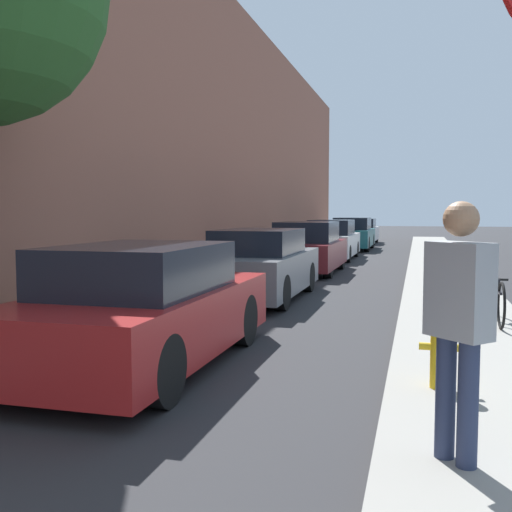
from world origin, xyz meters
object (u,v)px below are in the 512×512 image
(parked_car_red, at_px, (145,308))
(parked_car_teal, at_px, (353,234))
(fire_hydrant, at_px, (440,348))
(bicycle, at_px, (497,300))
(parked_car_white, at_px, (332,241))
(parked_car_maroon, at_px, (308,249))
(pedestrian, at_px, (459,315))
(parked_car_grey, at_px, (261,266))
(parked_car_silver, at_px, (360,231))

(parked_car_red, xyz_separation_m, parked_car_teal, (0.09, 22.37, 0.03))
(parked_car_teal, distance_m, fire_hydrant, 23.00)
(parked_car_red, height_order, fire_hydrant, parked_car_red)
(parked_car_teal, bearing_deg, bicycle, -77.51)
(parked_car_red, xyz_separation_m, bicycle, (4.30, 3.39, -0.22))
(parked_car_white, xyz_separation_m, fire_hydrant, (3.41, -16.84, -0.20))
(parked_car_maroon, bearing_deg, parked_car_white, 90.05)
(pedestrian, bearing_deg, bicycle, 124.30)
(parked_car_white, relative_size, pedestrian, 2.54)
(bicycle, bearing_deg, pedestrian, -99.84)
(parked_car_teal, xyz_separation_m, bicycle, (4.20, -18.99, -0.25))
(parked_car_grey, bearing_deg, parked_car_silver, 90.01)
(parked_car_red, xyz_separation_m, parked_car_grey, (-0.07, 5.64, 0.01))
(parked_car_maroon, height_order, parked_car_white, parked_car_maroon)
(parked_car_silver, bearing_deg, parked_car_grey, -89.99)
(parked_car_grey, xyz_separation_m, parked_car_white, (-0.00, 10.81, 0.01))
(parked_car_teal, bearing_deg, parked_car_maroon, -90.84)
(parked_car_white, bearing_deg, fire_hydrant, -78.56)
(parked_car_teal, xyz_separation_m, pedestrian, (3.28, -24.54, 0.41))
(parked_car_white, relative_size, parked_car_silver, 1.09)
(parked_car_silver, relative_size, fire_hydrant, 5.42)
(parked_car_grey, height_order, parked_car_white, parked_car_white)
(parked_car_white, distance_m, fire_hydrant, 17.19)
(parked_car_teal, bearing_deg, fire_hydrant, -81.91)
(parked_car_silver, distance_m, bicycle, 25.09)
(parked_car_teal, distance_m, pedestrian, 24.76)
(parked_car_red, height_order, bicycle, parked_car_red)
(parked_car_silver, relative_size, pedestrian, 2.33)
(parked_car_red, xyz_separation_m, fire_hydrant, (3.33, -0.39, -0.18))
(parked_car_grey, distance_m, parked_car_silver, 22.44)
(parked_car_teal, distance_m, parked_car_silver, 5.72)
(parked_car_red, distance_m, fire_hydrant, 3.36)
(parked_car_red, distance_m, parked_car_grey, 5.64)
(fire_hydrant, bearing_deg, parked_car_red, 173.27)
(parked_car_maroon, bearing_deg, parked_car_teal, 89.16)
(parked_car_red, bearing_deg, parked_car_grey, 90.75)
(parked_car_white, xyz_separation_m, pedestrian, (3.45, -18.61, 0.43))
(parked_car_maroon, height_order, parked_car_teal, parked_car_teal)
(parked_car_white, height_order, bicycle, parked_car_white)
(parked_car_maroon, bearing_deg, bicycle, -60.71)
(parked_car_red, relative_size, pedestrian, 2.42)
(bicycle, bearing_deg, parked_car_red, -142.19)
(parked_car_maroon, relative_size, parked_car_silver, 1.03)
(parked_car_teal, bearing_deg, parked_car_silver, 91.72)
(parked_car_teal, height_order, fire_hydrant, parked_car_teal)
(parked_car_maroon, relative_size, parked_car_teal, 0.93)
(parked_car_grey, xyz_separation_m, parked_car_teal, (0.17, 16.73, 0.03))
(parked_car_maroon, distance_m, parked_car_silver, 16.91)
(parked_car_red, distance_m, parked_car_maroon, 11.17)
(fire_hydrant, height_order, bicycle, fire_hydrant)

